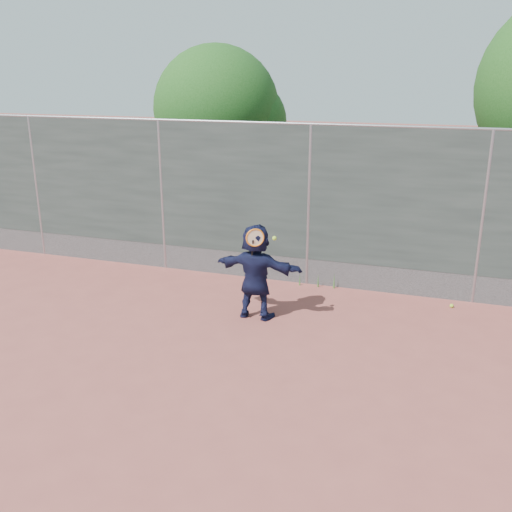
% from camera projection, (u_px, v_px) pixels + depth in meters
% --- Properties ---
extents(ground, '(80.00, 80.00, 0.00)m').
position_uv_depth(ground, '(247.00, 369.00, 7.80)').
color(ground, '#9E4C42').
rests_on(ground, ground).
extents(player, '(1.50, 0.56, 1.59)m').
position_uv_depth(player, '(256.00, 272.00, 9.23)').
color(player, '#141838').
rests_on(player, ground).
extents(ball_ground, '(0.07, 0.07, 0.07)m').
position_uv_depth(ball_ground, '(452.00, 306.00, 9.83)').
color(ball_ground, '#A4D42F').
rests_on(ball_ground, ground).
extents(fence, '(20.00, 0.06, 3.03)m').
position_uv_depth(fence, '(309.00, 203.00, 10.48)').
color(fence, '#38423D').
rests_on(fence, ground).
extents(swing_action, '(0.47, 0.17, 0.51)m').
position_uv_depth(swing_action, '(257.00, 239.00, 8.84)').
color(swing_action, orange).
rests_on(swing_action, ground).
extents(tree_left, '(3.15, 3.00, 4.53)m').
position_uv_depth(tree_left, '(223.00, 113.00, 13.66)').
color(tree_left, '#382314').
rests_on(tree_left, ground).
extents(weed_clump, '(0.68, 0.07, 0.30)m').
position_uv_depth(weed_clump, '(320.00, 280.00, 10.73)').
color(weed_clump, '#387226').
rests_on(weed_clump, ground).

